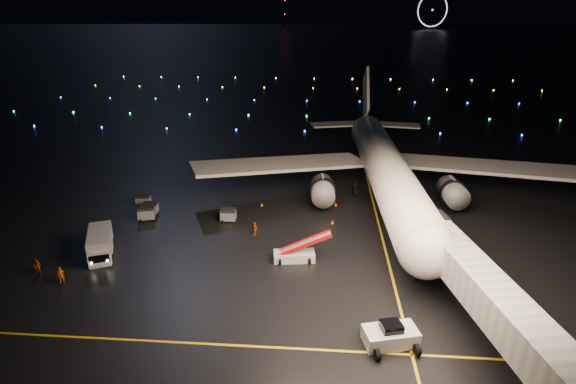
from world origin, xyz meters
name	(u,v)px	position (x,y,z in m)	size (l,w,h in m)	color
ground	(318,50)	(0.00, 300.00, 0.00)	(2000.00, 2000.00, 0.00)	black
lane_centre	(378,221)	(12.00, 15.00, 0.01)	(0.25, 80.00, 0.02)	gold
lane_cross	(205,344)	(-5.00, -10.00, 0.01)	(60.00, 0.25, 0.02)	gold
airliner	(384,141)	(13.41, 25.71, 8.07)	(56.93, 54.08, 16.13)	silver
pushback_tug	(391,334)	(10.36, -8.82, 1.05)	(4.40, 2.31, 2.10)	silver
belt_loader	(294,247)	(1.56, 4.15, 1.62)	(6.66, 1.82, 3.23)	silver
service_truck	(100,243)	(-20.45, 3.90, 1.40)	(2.39, 7.58, 2.79)	silver
crew_a	(61,275)	(-21.81, -2.09, 0.89)	(0.65, 0.43, 1.78)	#DF5613
crew_b	(38,266)	(-25.28, -0.53, 0.79)	(0.77, 0.60, 1.58)	#DF5613
crew_c	(255,229)	(-3.71, 9.86, 0.86)	(1.01, 0.42, 1.72)	#DF5613
safety_cone_0	(332,222)	(5.97, 13.80, 0.24)	(0.42, 0.42, 0.47)	#EB5D00
safety_cone_1	(336,204)	(6.54, 19.68, 0.25)	(0.44, 0.44, 0.50)	#EB5D00
safety_cone_2	(262,204)	(-4.00, 18.87, 0.23)	(0.40, 0.40, 0.45)	#EB5D00
safety_cone_3	(182,175)	(-18.89, 29.82, 0.27)	(0.48, 0.48, 0.55)	#EB5D00
ferris_wheel	(432,11)	(170.00, 720.00, 26.00)	(50.00, 4.00, 52.00)	black
radio_mast	(285,7)	(-60.00, 740.00, 32.00)	(1.80, 1.80, 64.00)	black
taxiway_lights	(309,97)	(0.00, 106.00, 0.18)	(164.00, 92.00, 0.36)	black
baggage_cart_0	(228,215)	(-7.74, 13.61, 0.84)	(1.97, 1.38, 1.68)	gray
baggage_cart_1	(151,208)	(-18.81, 15.11, 0.80)	(1.88, 1.32, 1.60)	gray
baggage_cart_2	(146,213)	(-18.68, 13.21, 0.91)	(2.15, 1.50, 1.82)	gray
baggage_cart_3	(143,200)	(-20.78, 17.66, 0.79)	(1.85, 1.30, 1.58)	gray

